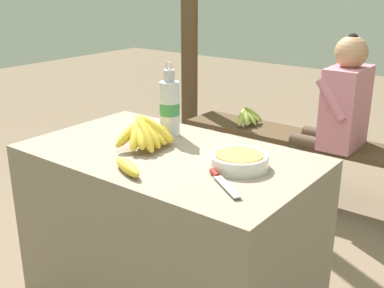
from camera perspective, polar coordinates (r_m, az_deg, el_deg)
name	(u,v)px	position (r m, az deg, el deg)	size (l,w,h in m)	color
market_counter	(169,232)	(2.10, -2.71, -10.42)	(1.19, 0.70, 0.73)	gray
banana_bunch_ripe	(146,131)	(1.99, -5.47, 1.53)	(0.20, 0.29, 0.15)	#4C381E
serving_bowl	(239,160)	(1.79, 5.62, -1.87)	(0.22, 0.22, 0.05)	white
water_bottle	(170,107)	(2.13, -2.67, 4.40)	(0.09, 0.09, 0.33)	silver
loose_banana_front	(128,167)	(1.75, -7.64, -2.73)	(0.19, 0.11, 0.04)	gold
knife	(220,179)	(1.67, 3.38, -4.21)	(0.21, 0.15, 0.02)	#BCBCC1
wooden_bench	(304,146)	(3.21, 13.17, -0.28)	(1.69, 0.32, 0.43)	#4C3823
seated_vendor	(337,112)	(3.03, 16.82, 3.68)	(0.40, 0.39, 1.10)	#473828
banana_bunch_green	(248,115)	(3.36, 6.62, 3.38)	(0.16, 0.30, 0.14)	#4C381E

